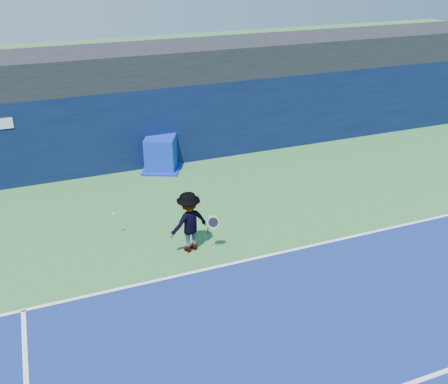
% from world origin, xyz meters
% --- Properties ---
extents(ground, '(80.00, 80.00, 0.00)m').
position_xyz_m(ground, '(0.00, 0.00, 0.00)').
color(ground, '#327037').
rests_on(ground, ground).
extents(baseline, '(24.00, 0.10, 0.01)m').
position_xyz_m(baseline, '(0.00, 3.00, 0.01)').
color(baseline, white).
rests_on(baseline, ground).
extents(stadium_band, '(36.00, 3.00, 1.20)m').
position_xyz_m(stadium_band, '(0.00, 11.50, 3.60)').
color(stadium_band, black).
rests_on(stadium_band, back_wall_assembly).
extents(back_wall_assembly, '(36.00, 1.03, 3.00)m').
position_xyz_m(back_wall_assembly, '(-0.00, 10.50, 1.50)').
color(back_wall_assembly, '#091436').
rests_on(back_wall_assembly, ground).
extents(equipment_cart, '(1.77, 1.77, 1.28)m').
position_xyz_m(equipment_cart, '(0.09, 9.73, 0.59)').
color(equipment_cart, '#0C29AF').
rests_on(equipment_cart, ground).
extents(tennis_player, '(1.38, 0.92, 1.75)m').
position_xyz_m(tennis_player, '(-0.60, 4.07, 0.88)').
color(tennis_player, silver).
rests_on(tennis_player, ground).
extents(tennis_ball, '(0.07, 0.07, 0.07)m').
position_xyz_m(tennis_ball, '(-2.39, 5.51, 0.75)').
color(tennis_ball, '#D0DE18').
rests_on(tennis_ball, ground).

